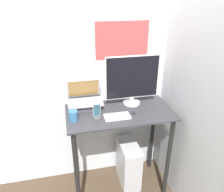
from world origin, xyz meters
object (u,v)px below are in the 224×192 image
computer_tower (128,163)px  laptop (85,101)px  monitor (132,81)px  cell_phone (97,114)px  mouse (134,113)px  keyboard (117,116)px

computer_tower → laptop: bearing=167.8°
monitor → cell_phone: 0.51m
mouse → computer_tower: (0.01, 0.13, -0.76)m
laptop → mouse: 0.51m
laptop → computer_tower: bearing=-12.2°
keyboard → mouse: size_ratio=4.78×
laptop → computer_tower: laptop is taller
monitor → laptop: bearing=178.6°
laptop → monitor: (0.49, -0.01, 0.19)m
mouse → computer_tower: 0.77m
cell_phone → computer_tower: cell_phone is taller
cell_phone → mouse: bearing=1.8°
cell_phone → computer_tower: size_ratio=0.30×
laptop → cell_phone: (0.08, -0.24, -0.02)m
laptop → computer_tower: (0.46, -0.10, -0.82)m
mouse → cell_phone: cell_phone is taller
keyboard → laptop: bearing=136.8°
monitor → cell_phone: bearing=-150.5°
mouse → computer_tower: mouse is taller
keyboard → mouse: (0.18, 0.02, 0.00)m
laptop → mouse: laptop is taller
monitor → keyboard: size_ratio=2.29×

